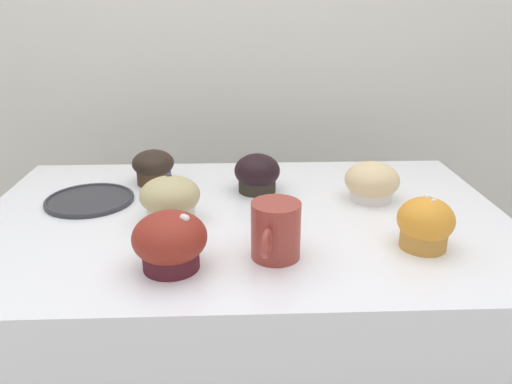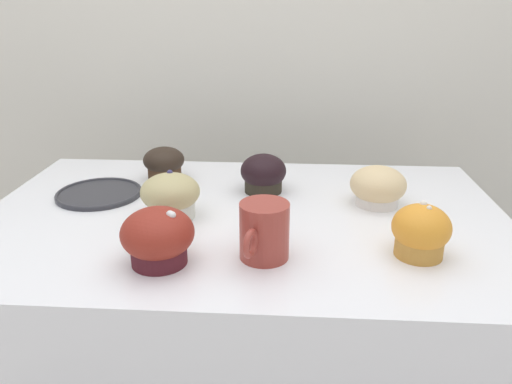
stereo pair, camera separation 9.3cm
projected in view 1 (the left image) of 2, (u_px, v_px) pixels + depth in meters
The scene contains 9 objects.
wall_back at pixel (240, 135), 1.50m from camera, with size 3.20×0.10×1.80m, color beige.
muffin_front_center at pixel (170, 199), 0.91m from camera, with size 0.11×0.11×0.09m.
muffin_back_left at pixel (257, 174), 1.05m from camera, with size 0.10×0.10×0.08m.
muffin_back_right at pixel (372, 182), 1.00m from camera, with size 0.11×0.11×0.08m.
muffin_front_left at pixel (170, 242), 0.74m from camera, with size 0.11×0.11×0.09m.
muffin_front_right at pixel (425, 224), 0.81m from camera, with size 0.09×0.09×0.09m.
muffin_back_center at pixel (153, 167), 1.09m from camera, with size 0.09×0.09×0.07m.
coffee_cup at pixel (276, 229), 0.78m from camera, with size 0.08×0.12×0.09m.
serving_plate at pixel (90, 200), 1.00m from camera, with size 0.18×0.18×0.01m.
Camera 1 is at (-0.01, -0.87, 1.28)m, focal length 35.00 mm.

